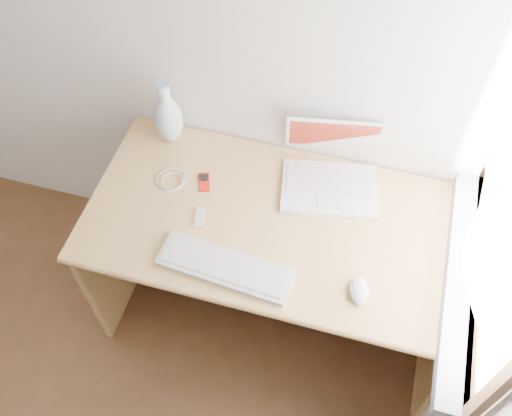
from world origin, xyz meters
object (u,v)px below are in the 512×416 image
(external_keyboard, at_px, (225,267))
(vase, at_px, (168,117))
(desk, at_px, (283,234))
(laptop, at_px, (333,171))

(external_keyboard, distance_m, vase, 0.67)
(desk, height_order, vase, vase)
(laptop, height_order, external_keyboard, laptop)
(external_keyboard, bearing_deg, vase, 131.69)
(laptop, bearing_deg, desk, -144.28)
(vase, bearing_deg, external_keyboard, -52.90)
(desk, bearing_deg, external_keyboard, -111.79)
(external_keyboard, xyz_separation_m, vase, (-0.40, 0.53, 0.11))
(vase, bearing_deg, desk, -20.15)
(laptop, xyz_separation_m, external_keyboard, (-0.28, -0.49, -0.04))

